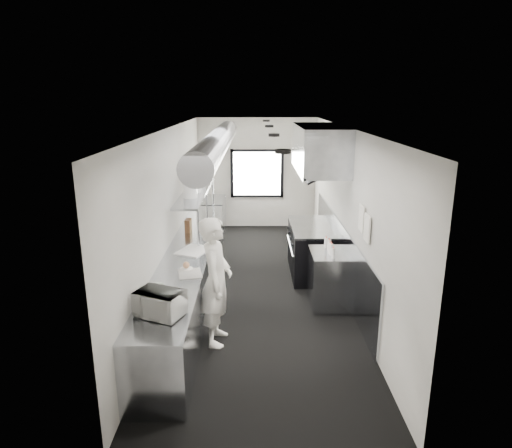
{
  "coord_description": "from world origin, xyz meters",
  "views": [
    {
      "loc": [
        -0.09,
        -7.5,
        3.29
      ],
      "look_at": [
        -0.05,
        -0.2,
        1.23
      ],
      "focal_mm": 31.73,
      "sensor_mm": 36.0,
      "label": 1
    }
  ],
  "objects_px": {
    "plate_stack_a": "(190,189)",
    "squeeze_bottle_a": "(333,253)",
    "line_cook": "(216,281)",
    "range": "(312,250)",
    "small_plate": "(186,269)",
    "deli_tub_b": "(158,288)",
    "squeeze_bottle_e": "(326,243)",
    "prep_counter": "(190,274)",
    "knife_block": "(188,225)",
    "squeeze_bottle_c": "(330,248)",
    "pass_shelf": "(196,192)",
    "deli_tub_a": "(154,293)",
    "microwave": "(160,303)",
    "exhaust_hood": "(319,149)",
    "plate_stack_c": "(197,179)",
    "squeeze_bottle_d": "(329,245)",
    "plate_stack_d": "(200,175)",
    "bottle_station": "(330,279)",
    "plate_stack_b": "(194,184)",
    "cutting_board": "(193,250)",
    "squeeze_bottle_b": "(331,250)",
    "far_work_table": "(210,217)"
  },
  "relations": [
    {
      "from": "cutting_board",
      "to": "squeeze_bottle_a",
      "type": "distance_m",
      "value": 2.22
    },
    {
      "from": "line_cook",
      "to": "squeeze_bottle_a",
      "type": "bearing_deg",
      "value": -59.58
    },
    {
      "from": "bottle_station",
      "to": "plate_stack_b",
      "type": "height_order",
      "value": "plate_stack_b"
    },
    {
      "from": "line_cook",
      "to": "plate_stack_a",
      "type": "height_order",
      "value": "plate_stack_a"
    },
    {
      "from": "squeeze_bottle_b",
      "to": "deli_tub_a",
      "type": "bearing_deg",
      "value": -147.98
    },
    {
      "from": "squeeze_bottle_e",
      "to": "range",
      "type": "bearing_deg",
      "value": 92.94
    },
    {
      "from": "plate_stack_d",
      "to": "squeeze_bottle_a",
      "type": "height_order",
      "value": "plate_stack_d"
    },
    {
      "from": "range",
      "to": "small_plate",
      "type": "distance_m",
      "value": 3.01
    },
    {
      "from": "exhaust_hood",
      "to": "small_plate",
      "type": "distance_m",
      "value": 3.36
    },
    {
      "from": "deli_tub_b",
      "to": "knife_block",
      "type": "distance_m",
      "value": 2.69
    },
    {
      "from": "plate_stack_a",
      "to": "squeeze_bottle_c",
      "type": "distance_m",
      "value": 2.67
    },
    {
      "from": "deli_tub_a",
      "to": "squeeze_bottle_a",
      "type": "relative_size",
      "value": 0.93
    },
    {
      "from": "plate_stack_d",
      "to": "squeeze_bottle_e",
      "type": "distance_m",
      "value": 3.3
    },
    {
      "from": "pass_shelf",
      "to": "deli_tub_b",
      "type": "height_order",
      "value": "pass_shelf"
    },
    {
      "from": "prep_counter",
      "to": "knife_block",
      "type": "relative_size",
      "value": 25.6
    },
    {
      "from": "far_work_table",
      "to": "squeeze_bottle_e",
      "type": "xyz_separation_m",
      "value": [
        2.25,
        -3.65,
        0.53
      ]
    },
    {
      "from": "plate_stack_b",
      "to": "microwave",
      "type": "bearing_deg",
      "value": -89.25
    },
    {
      "from": "prep_counter",
      "to": "pass_shelf",
      "type": "bearing_deg",
      "value": 91.56
    },
    {
      "from": "bottle_station",
      "to": "microwave",
      "type": "height_order",
      "value": "microwave"
    },
    {
      "from": "plate_stack_d",
      "to": "line_cook",
      "type": "bearing_deg",
      "value": -80.63
    },
    {
      "from": "knife_block",
      "to": "prep_counter",
      "type": "bearing_deg",
      "value": -78.37
    },
    {
      "from": "plate_stack_d",
      "to": "deli_tub_b",
      "type": "bearing_deg",
      "value": -91.56
    },
    {
      "from": "exhaust_hood",
      "to": "plate_stack_a",
      "type": "relative_size",
      "value": 7.48
    },
    {
      "from": "prep_counter",
      "to": "squeeze_bottle_d",
      "type": "bearing_deg",
      "value": -2.41
    },
    {
      "from": "prep_counter",
      "to": "plate_stack_b",
      "type": "xyz_separation_m",
      "value": [
        -0.05,
        1.32,
        1.28
      ]
    },
    {
      "from": "pass_shelf",
      "to": "squeeze_bottle_d",
      "type": "xyz_separation_m",
      "value": [
        2.32,
        -1.6,
        -0.54
      ]
    },
    {
      "from": "plate_stack_d",
      "to": "plate_stack_c",
      "type": "bearing_deg",
      "value": -91.14
    },
    {
      "from": "pass_shelf",
      "to": "plate_stack_c",
      "type": "height_order",
      "value": "plate_stack_c"
    },
    {
      "from": "small_plate",
      "to": "pass_shelf",
      "type": "bearing_deg",
      "value": 93.06
    },
    {
      "from": "microwave",
      "to": "squeeze_bottle_b",
      "type": "bearing_deg",
      "value": 63.96
    },
    {
      "from": "prep_counter",
      "to": "deli_tub_b",
      "type": "distance_m",
      "value": 1.79
    },
    {
      "from": "plate_stack_b",
      "to": "plate_stack_c",
      "type": "height_order",
      "value": "plate_stack_b"
    },
    {
      "from": "microwave",
      "to": "plate_stack_d",
      "type": "bearing_deg",
      "value": 113.12
    },
    {
      "from": "microwave",
      "to": "plate_stack_a",
      "type": "xyz_separation_m",
      "value": [
        -0.06,
        3.18,
        0.67
      ]
    },
    {
      "from": "plate_stack_a",
      "to": "squeeze_bottle_a",
      "type": "distance_m",
      "value": 2.79
    },
    {
      "from": "microwave",
      "to": "cutting_board",
      "type": "xyz_separation_m",
      "value": [
        0.09,
        2.22,
        -0.14
      ]
    },
    {
      "from": "exhaust_hood",
      "to": "plate_stack_c",
      "type": "xyz_separation_m",
      "value": [
        -2.31,
        0.61,
        -0.67
      ]
    },
    {
      "from": "prep_counter",
      "to": "squeeze_bottle_e",
      "type": "distance_m",
      "value": 2.31
    },
    {
      "from": "deli_tub_b",
      "to": "squeeze_bottle_e",
      "type": "relative_size",
      "value": 0.92
    },
    {
      "from": "cutting_board",
      "to": "plate_stack_c",
      "type": "bearing_deg",
      "value": 94.38
    },
    {
      "from": "range",
      "to": "squeeze_bottle_d",
      "type": "relative_size",
      "value": 8.87
    },
    {
      "from": "microwave",
      "to": "deli_tub_b",
      "type": "relative_size",
      "value": 3.16
    },
    {
      "from": "pass_shelf",
      "to": "plate_stack_a",
      "type": "height_order",
      "value": "plate_stack_a"
    },
    {
      "from": "deli_tub_b",
      "to": "squeeze_bottle_d",
      "type": "height_order",
      "value": "squeeze_bottle_d"
    },
    {
      "from": "pass_shelf",
      "to": "knife_block",
      "type": "relative_size",
      "value": 12.8
    },
    {
      "from": "deli_tub_b",
      "to": "prep_counter",
      "type": "bearing_deg",
      "value": 84.69
    },
    {
      "from": "deli_tub_a",
      "to": "squeeze_bottle_c",
      "type": "relative_size",
      "value": 0.85
    },
    {
      "from": "plate_stack_c",
      "to": "squeeze_bottle_a",
      "type": "distance_m",
      "value": 3.35
    },
    {
      "from": "far_work_table",
      "to": "squeeze_bottle_a",
      "type": "distance_m",
      "value": 4.78
    },
    {
      "from": "pass_shelf",
      "to": "squeeze_bottle_b",
      "type": "relative_size",
      "value": 16.45
    }
  ]
}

